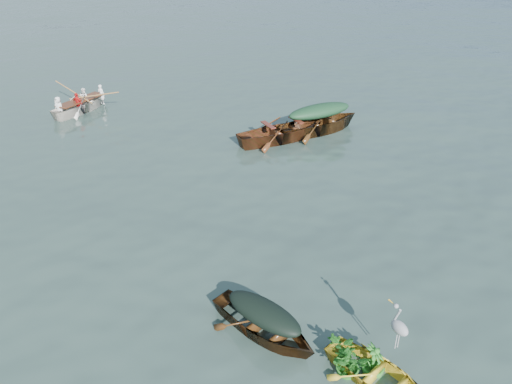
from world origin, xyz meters
The scene contains 13 objects.
ground centered at (0.00, 0.00, 0.00)m, with size 140.00×140.00×0.00m, color #31453E.
yellow_dinghy centered at (-1.15, -4.55, 0.00)m, with size 1.17×2.71×0.70m, color gold.
dark_covered_boat centered at (-2.35, -2.47, 0.00)m, with size 1.21×3.26×0.79m, color #43280F.
green_tarp_boat centered at (4.90, 6.13, 0.00)m, with size 1.59×5.10×1.24m, color #462A10.
open_wooden_boat centered at (3.18, 6.08, 0.00)m, with size 1.54×4.97×1.20m, color #502414.
rowed_boat centered at (-2.81, 13.17, 0.00)m, with size 1.28×4.28×1.02m, color white.
dark_tarp_cover centered at (-2.35, -2.47, 0.59)m, with size 0.67×1.80×0.40m, color black.
green_tarp_cover centered at (4.90, 6.13, 0.88)m, with size 0.87×2.81×0.52m, color #193E22.
thwart_benches centered at (3.18, 6.08, 0.62)m, with size 0.93×2.48×0.04m, color #531D13, non-canonical shape.
heron centered at (-0.64, -4.34, 0.81)m, with size 0.28×0.40×0.92m, color #979B9F, non-canonical shape.
dinghy_weeds centered at (-1.28, -4.01, 0.65)m, with size 0.70×0.90×0.60m, color #1B5F19.
rowers centered at (-2.81, 13.17, 0.89)m, with size 1.16×3.00×0.76m, color white.
oars centered at (-2.81, 13.17, 0.54)m, with size 2.60×0.60×0.06m, color olive, non-canonical shape.
Camera 1 is at (-6.04, -9.00, 7.27)m, focal length 35.00 mm.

